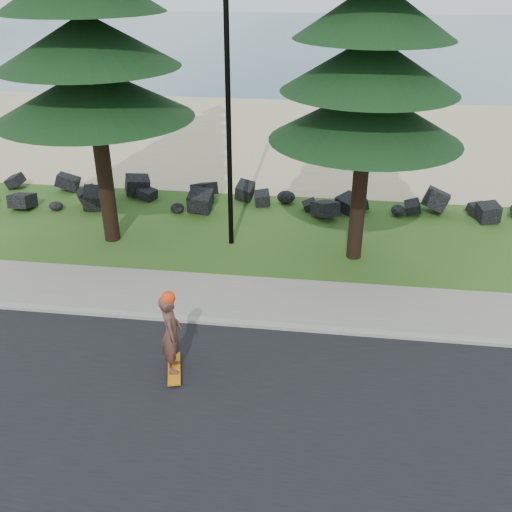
# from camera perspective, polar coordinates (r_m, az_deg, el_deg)

# --- Properties ---
(ground) EXTENTS (160.00, 160.00, 0.00)m
(ground) POSITION_cam_1_polar(r_m,az_deg,el_deg) (13.81, -4.72, -4.54)
(ground) COLOR #2D4F18
(ground) RESTS_ON ground
(road) EXTENTS (160.00, 7.00, 0.02)m
(road) POSITION_cam_1_polar(r_m,az_deg,el_deg) (10.41, -9.98, -17.70)
(road) COLOR black
(road) RESTS_ON ground
(kerb) EXTENTS (160.00, 0.20, 0.10)m
(kerb) POSITION_cam_1_polar(r_m,az_deg,el_deg) (13.05, -5.53, -6.45)
(kerb) COLOR #9C988D
(kerb) RESTS_ON ground
(sidewalk) EXTENTS (160.00, 2.00, 0.08)m
(sidewalk) POSITION_cam_1_polar(r_m,az_deg,el_deg) (13.95, -4.56, -3.97)
(sidewalk) COLOR gray
(sidewalk) RESTS_ON ground
(beach_sand) EXTENTS (160.00, 15.00, 0.01)m
(beach_sand) POSITION_cam_1_polar(r_m,az_deg,el_deg) (27.03, 1.63, 11.98)
(beach_sand) COLOR #CFC58A
(beach_sand) RESTS_ON ground
(ocean) EXTENTS (160.00, 58.00, 0.01)m
(ocean) POSITION_cam_1_polar(r_m,az_deg,el_deg) (62.87, 5.37, 20.94)
(ocean) COLOR #3E6477
(ocean) RESTS_ON ground
(seawall_boulders) EXTENTS (60.00, 2.40, 1.10)m
(seawall_boulders) POSITION_cam_1_polar(r_m,az_deg,el_deg) (18.69, -1.25, 4.58)
(seawall_boulders) COLOR black
(seawall_boulders) RESTS_ON ground
(lamp_post) EXTENTS (0.25, 0.14, 8.14)m
(lamp_post) POSITION_cam_1_polar(r_m,az_deg,el_deg) (15.16, -2.81, 15.46)
(lamp_post) COLOR black
(lamp_post) RESTS_ON ground
(skateboarder) EXTENTS (0.54, 1.03, 1.86)m
(skateboarder) POSITION_cam_1_polar(r_m,az_deg,el_deg) (11.16, -8.47, -7.71)
(skateboarder) COLOR orange
(skateboarder) RESTS_ON ground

